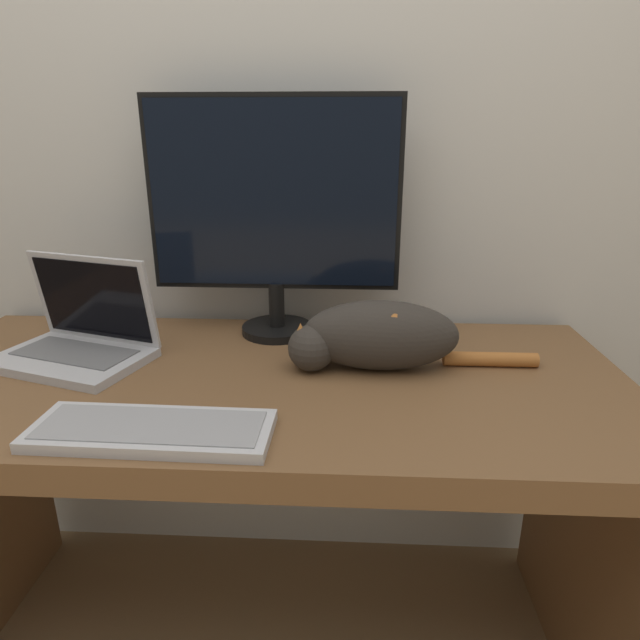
{
  "coord_description": "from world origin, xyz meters",
  "views": [
    {
      "loc": [
        0.19,
        -0.69,
        1.26
      ],
      "look_at": [
        0.13,
        0.32,
        0.92
      ],
      "focal_mm": 30.0,
      "sensor_mm": 36.0,
      "label": 1
    }
  ],
  "objects_px": {
    "laptop": "(78,339)",
    "external_keyboard": "(152,430)",
    "monitor": "(274,209)",
    "cat": "(375,335)"
  },
  "relations": [
    {
      "from": "external_keyboard",
      "to": "monitor",
      "type": "bearing_deg",
      "value": 75.23
    },
    {
      "from": "monitor",
      "to": "laptop",
      "type": "height_order",
      "value": "monitor"
    },
    {
      "from": "laptop",
      "to": "cat",
      "type": "distance_m",
      "value": 0.67
    },
    {
      "from": "cat",
      "to": "laptop",
      "type": "bearing_deg",
      "value": 178.29
    },
    {
      "from": "external_keyboard",
      "to": "cat",
      "type": "relative_size",
      "value": 0.75
    },
    {
      "from": "monitor",
      "to": "external_keyboard",
      "type": "height_order",
      "value": "monitor"
    },
    {
      "from": "laptop",
      "to": "external_keyboard",
      "type": "relative_size",
      "value": 0.91
    },
    {
      "from": "laptop",
      "to": "monitor",
      "type": "bearing_deg",
      "value": 41.67
    },
    {
      "from": "cat",
      "to": "monitor",
      "type": "bearing_deg",
      "value": 138.4
    },
    {
      "from": "monitor",
      "to": "cat",
      "type": "relative_size",
      "value": 1.12
    }
  ]
}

